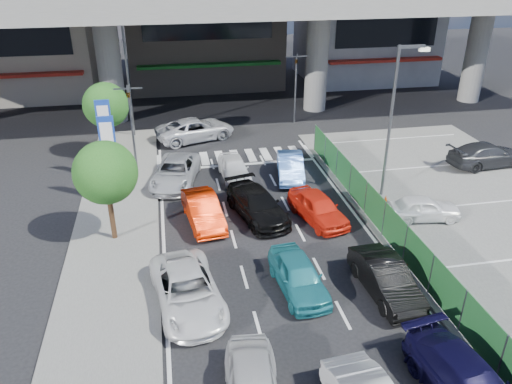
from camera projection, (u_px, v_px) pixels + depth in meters
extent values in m
plane|color=black|center=(282.00, 273.00, 20.78)|extent=(120.00, 120.00, 0.00)
cube|color=#595956|center=(491.00, 224.00, 24.36)|extent=(12.00, 28.00, 0.06)
cube|color=#595956|center=(115.00, 238.00, 23.11)|extent=(4.00, 30.00, 0.12)
cylinder|color=slate|center=(110.00, 69.00, 37.03)|extent=(1.80, 1.80, 8.00)
cylinder|color=slate|center=(317.00, 61.00, 39.70)|extent=(1.80, 1.80, 8.00)
cylinder|color=slate|center=(476.00, 54.00, 42.03)|extent=(1.80, 1.80, 8.00)
cube|color=#ADA28B|center=(20.00, 19.00, 43.39)|extent=(12.00, 10.00, 13.00)
cube|color=#AB1F15|center=(15.00, 75.00, 40.54)|extent=(10.80, 1.60, 0.25)
cube|color=black|center=(3.00, 18.00, 38.68)|extent=(9.60, 0.10, 5.85)
cube|color=gray|center=(202.00, 2.00, 46.49)|extent=(14.00, 10.00, 15.00)
cube|color=#13601C|center=(210.00, 64.00, 44.09)|extent=(12.60, 1.60, 0.25)
cube|color=gray|center=(366.00, 16.00, 48.94)|extent=(12.00, 10.00, 12.00)
cube|color=#AB1F15|center=(384.00, 59.00, 45.88)|extent=(10.80, 1.60, 0.25)
cube|color=black|center=(389.00, 16.00, 44.26)|extent=(9.60, 0.10, 5.40)
cylinder|color=#595B60|center=(132.00, 129.00, 29.15)|extent=(0.14, 0.14, 5.20)
cube|color=#595B60|center=(128.00, 89.00, 28.09)|extent=(1.60, 0.08, 0.08)
imported|color=black|center=(128.00, 94.00, 28.22)|extent=(0.26, 1.24, 0.50)
cylinder|color=#595B60|center=(295.00, 89.00, 37.26)|extent=(0.14, 0.14, 5.20)
cube|color=#595B60|center=(297.00, 56.00, 36.20)|extent=(1.60, 0.08, 0.08)
imported|color=black|center=(296.00, 61.00, 36.33)|extent=(0.26, 1.24, 0.50)
cylinder|color=#595B60|center=(390.00, 125.00, 25.45)|extent=(0.16, 0.16, 8.00)
cube|color=#595B60|center=(411.00, 47.00, 23.82)|extent=(1.40, 0.15, 0.15)
cube|color=silver|center=(424.00, 49.00, 24.00)|extent=(0.50, 0.22, 0.18)
cylinder|color=#595B60|center=(128.00, 81.00, 33.76)|extent=(0.16, 0.16, 8.00)
cube|color=#595B60|center=(131.00, 20.00, 32.13)|extent=(1.40, 0.15, 0.15)
cube|color=silver|center=(142.00, 22.00, 32.31)|extent=(0.50, 0.22, 0.18)
cylinder|color=#595B60|center=(114.00, 182.00, 26.14)|extent=(0.10, 0.10, 2.20)
cube|color=#16369A|center=(108.00, 145.00, 25.20)|extent=(0.80, 0.12, 3.00)
cube|color=white|center=(108.00, 145.00, 25.14)|extent=(0.60, 0.02, 2.40)
cylinder|color=#595B60|center=(110.00, 161.00, 28.71)|extent=(0.10, 0.10, 2.20)
cube|color=#16369A|center=(105.00, 126.00, 27.77)|extent=(0.80, 0.12, 3.00)
cube|color=white|center=(105.00, 127.00, 27.71)|extent=(0.60, 0.02, 2.40)
cylinder|color=#382314|center=(112.00, 217.00, 22.60)|extent=(0.24, 0.24, 2.40)
sphere|color=#1A4A15|center=(105.00, 173.00, 21.63)|extent=(2.80, 2.80, 2.80)
cylinder|color=#382314|center=(110.00, 139.00, 31.71)|extent=(0.24, 0.24, 2.40)
sphere|color=#1A4A15|center=(106.00, 105.00, 30.73)|extent=(2.80, 2.80, 2.80)
imported|color=silver|center=(187.00, 290.00, 18.62)|extent=(2.95, 5.23, 1.38)
imported|color=teal|center=(298.00, 275.00, 19.49)|extent=(1.93, 4.10, 1.36)
imported|color=black|center=(386.00, 279.00, 19.28)|extent=(1.69, 4.26, 1.38)
imported|color=red|center=(203.00, 210.00, 24.24)|extent=(1.99, 4.34, 1.38)
imported|color=black|center=(257.00, 205.00, 24.77)|extent=(3.01, 5.08, 1.38)
imported|color=red|center=(318.00, 208.00, 24.49)|extent=(2.54, 4.32, 1.38)
imported|color=#A9ACB1|center=(176.00, 172.00, 28.31)|extent=(3.39, 5.36, 1.38)
imported|color=white|center=(234.00, 168.00, 28.91)|extent=(1.71, 3.87, 1.30)
imported|color=#5387E0|center=(290.00, 167.00, 29.02)|extent=(2.15, 4.27, 1.35)
imported|color=silver|center=(196.00, 129.00, 34.69)|extent=(5.93, 4.05, 1.51)
imported|color=white|center=(424.00, 208.00, 24.49)|extent=(3.73, 1.89, 1.22)
imported|color=#2A2B2E|center=(487.00, 155.00, 30.43)|extent=(5.09, 2.43, 1.43)
cone|color=#DF490C|center=(385.00, 202.00, 25.59)|extent=(0.47, 0.47, 0.76)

